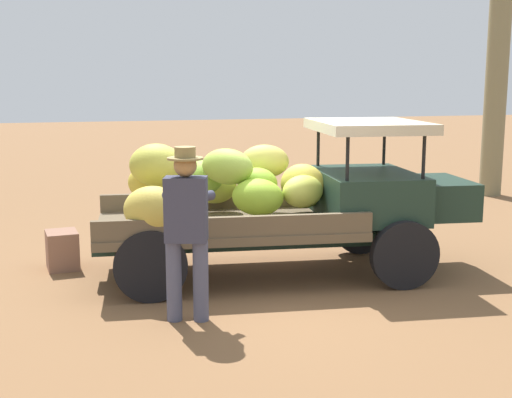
{
  "coord_description": "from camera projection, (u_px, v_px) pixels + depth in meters",
  "views": [
    {
      "loc": [
        -1.97,
        -7.36,
        2.35
      ],
      "look_at": [
        0.1,
        0.29,
        0.93
      ],
      "focal_mm": 48.01,
      "sensor_mm": 36.0,
      "label": 1
    }
  ],
  "objects": [
    {
      "name": "truck",
      "position": [
        294.0,
        199.0,
        8.14
      ],
      "size": [
        4.57,
        2.11,
        1.83
      ],
      "rotation": [
        0.0,
        0.0,
        -0.1
      ],
      "color": "#1C3227",
      "rests_on": "ground"
    },
    {
      "name": "wooden_crate",
      "position": [
        62.0,
        250.0,
        8.45
      ],
      "size": [
        0.42,
        0.48,
        0.47
      ],
      "primitive_type": "cube",
      "rotation": [
        0.0,
        0.0,
        1.68
      ],
      "color": "#8B604B",
      "rests_on": "ground"
    },
    {
      "name": "farmer",
      "position": [
        186.0,
        223.0,
        6.52
      ],
      "size": [
        0.54,
        0.5,
        1.7
      ],
      "rotation": [
        0.0,
        0.0,
        1.29
      ],
      "color": "#4B4F68",
      "rests_on": "ground"
    },
    {
      "name": "ground_plane",
      "position": [
        255.0,
        282.0,
        7.92
      ],
      "size": [
        60.0,
        60.0,
        0.0
      ],
      "primitive_type": "plane",
      "color": "brown"
    }
  ]
}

